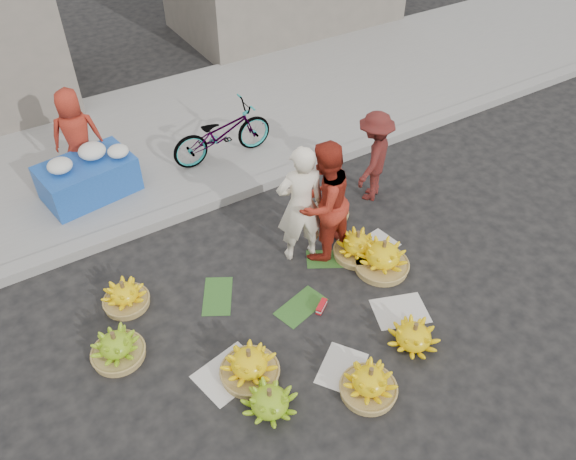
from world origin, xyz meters
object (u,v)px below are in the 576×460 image
banana_bunch_0 (249,364)px  vendor_cream (300,205)px  banana_bunch_4 (383,257)px  flower_table (88,176)px  bicycle (222,133)px

banana_bunch_0 → vendor_cream: size_ratio=0.37×
vendor_cream → banana_bunch_4: bearing=150.7°
banana_bunch_4 → flower_table: flower_table is taller
banana_bunch_0 → bicycle: size_ratio=0.38×
flower_table → banana_bunch_0: bearing=-91.7°
banana_bunch_0 → vendor_cream: vendor_cream is taller
flower_table → bicycle: (2.13, -0.16, 0.13)m
vendor_cream → bicycle: bearing=-76.8°
vendor_cream → bicycle: size_ratio=1.02×
banana_bunch_4 → flower_table: bearing=128.9°
vendor_cream → flower_table: 3.37m
vendor_cream → bicycle: 2.53m
banana_bunch_4 → vendor_cream: (-0.78, 0.79, 0.65)m
banana_bunch_0 → bicycle: 4.19m
banana_bunch_4 → bicycle: bicycle is taller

